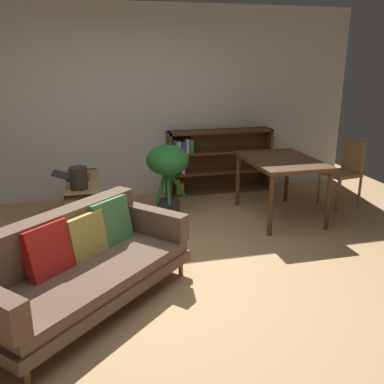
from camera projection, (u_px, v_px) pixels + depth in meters
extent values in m
plane|color=tan|center=(165.00, 279.00, 3.92)|extent=(8.16, 8.16, 0.00)
cube|color=silver|center=(129.00, 104.00, 6.01)|extent=(6.80, 0.10, 2.70)
cylinder|color=olive|center=(181.00, 268.00, 3.99)|extent=(0.04, 0.04, 0.14)
cylinder|color=olive|center=(27.00, 376.00, 2.63)|extent=(0.04, 0.04, 0.14)
cylinder|color=olive|center=(124.00, 250.00, 4.36)|extent=(0.04, 0.04, 0.14)
cube|color=brown|center=(86.00, 285.00, 3.46)|extent=(1.93, 1.88, 0.10)
cube|color=brown|center=(85.00, 274.00, 3.43)|extent=(1.85, 1.80, 0.10)
cube|color=brown|center=(55.00, 236.00, 3.52)|extent=(1.43, 1.35, 0.40)
cube|color=brown|center=(151.00, 221.00, 4.06)|extent=(0.65, 0.68, 0.25)
cube|color=red|center=(49.00, 250.00, 3.30)|extent=(0.43, 0.42, 0.42)
cube|color=tan|center=(85.00, 236.00, 3.60)|extent=(0.40, 0.39, 0.39)
cube|color=#4C894C|center=(111.00, 222.00, 3.86)|extent=(0.43, 0.42, 0.43)
cube|color=olive|center=(84.00, 191.00, 5.57)|extent=(0.38, 0.04, 0.59)
cube|color=olive|center=(85.00, 221.00, 4.52)|extent=(0.38, 0.04, 0.59)
cube|color=olive|center=(84.00, 205.00, 5.04)|extent=(0.38, 1.13, 0.04)
cube|color=olive|center=(82.00, 183.00, 4.96)|extent=(0.38, 1.17, 0.04)
cube|color=olive|center=(86.00, 226.00, 5.13)|extent=(0.38, 1.13, 0.04)
cube|color=#333338|center=(80.00, 177.00, 5.09)|extent=(0.24, 0.31, 0.02)
cube|color=black|center=(61.00, 175.00, 5.04)|extent=(0.22, 0.30, 0.08)
cylinder|color=#2D2823|center=(78.00, 178.00, 4.63)|extent=(0.19, 0.19, 0.25)
cylinder|color=slate|center=(78.00, 174.00, 4.61)|extent=(0.11, 0.11, 0.01)
cylinder|color=#333338|center=(168.00, 208.00, 5.48)|extent=(0.29, 0.29, 0.21)
cylinder|color=#287A33|center=(177.00, 184.00, 5.43)|extent=(0.28, 0.09, 0.45)
cylinder|color=#287A33|center=(167.00, 176.00, 5.44)|extent=(0.05, 0.22, 0.63)
cylinder|color=#287A33|center=(162.00, 185.00, 5.34)|extent=(0.20, 0.09, 0.47)
cylinder|color=#287A33|center=(169.00, 187.00, 5.29)|extent=(0.06, 0.23, 0.44)
ellipsoid|color=#287A33|center=(168.00, 160.00, 5.28)|extent=(0.54, 0.54, 0.38)
cylinder|color=#56351E|center=(238.00, 181.00, 5.81)|extent=(0.06, 0.06, 0.72)
cylinder|color=#56351E|center=(271.00, 206.00, 4.80)|extent=(0.06, 0.06, 0.72)
cylinder|color=#56351E|center=(287.00, 177.00, 5.98)|extent=(0.06, 0.06, 0.72)
cylinder|color=#56351E|center=(328.00, 201.00, 4.97)|extent=(0.06, 0.06, 0.72)
cube|color=#56351E|center=(282.00, 161.00, 5.27)|extent=(0.83, 1.19, 0.05)
cylinder|color=olive|center=(338.00, 196.00, 5.59)|extent=(0.04, 0.04, 0.44)
cylinder|color=olive|center=(319.00, 189.00, 5.91)|extent=(0.04, 0.04, 0.44)
cylinder|color=olive|center=(359.00, 192.00, 5.75)|extent=(0.04, 0.04, 0.44)
cylinder|color=olive|center=(340.00, 185.00, 6.07)|extent=(0.04, 0.04, 0.44)
cube|color=olive|center=(341.00, 174.00, 5.76)|extent=(0.49, 0.48, 0.04)
cube|color=olive|center=(353.00, 156.00, 5.77)|extent=(0.10, 0.36, 0.43)
cube|color=#56351E|center=(170.00, 164.00, 6.21)|extent=(0.04, 0.28, 0.95)
cube|color=#56351E|center=(267.00, 159.00, 6.57)|extent=(0.04, 0.28, 0.95)
cube|color=#56351E|center=(220.00, 131.00, 6.26)|extent=(1.59, 0.28, 0.04)
cube|color=#56351E|center=(219.00, 190.00, 6.53)|extent=(1.59, 0.28, 0.04)
cube|color=#56351E|center=(217.00, 160.00, 6.51)|extent=(1.55, 0.04, 0.95)
cube|color=#56351E|center=(220.00, 171.00, 6.44)|extent=(1.55, 0.27, 0.04)
cube|color=#56351E|center=(220.00, 151.00, 6.35)|extent=(1.55, 0.27, 0.04)
cube|color=black|center=(174.00, 187.00, 6.32)|extent=(0.04, 0.24, 0.17)
cube|color=gold|center=(177.00, 185.00, 6.33)|extent=(0.04, 0.23, 0.22)
cube|color=orange|center=(180.00, 187.00, 6.35)|extent=(0.06, 0.22, 0.15)
cube|color=red|center=(174.00, 167.00, 6.21)|extent=(0.04, 0.17, 0.20)
cube|color=black|center=(178.00, 168.00, 6.24)|extent=(0.06, 0.20, 0.14)
cube|color=silver|center=(182.00, 168.00, 6.25)|extent=(0.05, 0.19, 0.14)
cube|color=#2D5199|center=(174.00, 146.00, 6.13)|extent=(0.04, 0.21, 0.20)
cube|color=silver|center=(177.00, 147.00, 6.15)|extent=(0.06, 0.23, 0.18)
cube|color=#2D5199|center=(182.00, 147.00, 6.17)|extent=(0.06, 0.24, 0.17)
cube|color=silver|center=(186.00, 145.00, 6.18)|extent=(0.04, 0.24, 0.21)
cube|color=#337F47|center=(190.00, 145.00, 6.19)|extent=(0.06, 0.24, 0.20)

